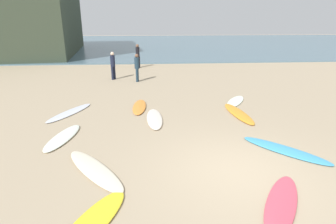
# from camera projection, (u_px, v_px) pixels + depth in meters

# --- Properties ---
(ground_plane) EXTENTS (120.00, 120.00, 0.00)m
(ground_plane) POSITION_uv_depth(u_px,v_px,m) (240.00, 172.00, 6.71)
(ground_plane) COLOR tan
(ocean_water) EXTENTS (120.00, 40.00, 0.08)m
(ocean_water) POSITION_uv_depth(u_px,v_px,m) (161.00, 43.00, 41.82)
(ocean_water) COLOR slate
(ocean_water) RESTS_ON ground_plane
(surfboard_0) EXTENTS (1.97, 2.40, 0.09)m
(surfboard_0) POSITION_uv_depth(u_px,v_px,m) (94.00, 170.00, 6.76)
(surfboard_0) COLOR #F4E7C8
(surfboard_0) RESTS_ON ground_plane
(surfboard_1) EXTENTS (0.78, 2.61, 0.09)m
(surfboard_1) POSITION_uv_depth(u_px,v_px,m) (238.00, 113.00, 10.77)
(surfboard_1) COLOR orange
(surfboard_1) RESTS_ON ground_plane
(surfboard_2) EXTENTS (1.44, 2.13, 0.08)m
(surfboard_2) POSITION_uv_depth(u_px,v_px,m) (92.00, 223.00, 5.00)
(surfboard_2) COLOR yellow
(surfboard_2) RESTS_ON ground_plane
(surfboard_3) EXTENTS (2.11, 2.28, 0.07)m
(surfboard_3) POSITION_uv_depth(u_px,v_px,m) (285.00, 150.00, 7.78)
(surfboard_3) COLOR #42A0D2
(surfboard_3) RESTS_ON ground_plane
(surfboard_4) EXTENTS (1.70, 2.20, 0.08)m
(surfboard_4) POSITION_uv_depth(u_px,v_px,m) (281.00, 203.00, 5.52)
(surfboard_4) COLOR #DA4A5D
(surfboard_4) RESTS_ON ground_plane
(surfboard_5) EXTENTS (1.57, 2.54, 0.06)m
(surfboard_5) POSITION_uv_depth(u_px,v_px,m) (70.00, 112.00, 10.91)
(surfboard_5) COLOR silver
(surfboard_5) RESTS_ON ground_plane
(surfboard_6) EXTENTS (1.54, 2.06, 0.07)m
(surfboard_6) POSITION_uv_depth(u_px,v_px,m) (235.00, 101.00, 12.39)
(surfboard_6) COLOR white
(surfboard_6) RESTS_ON ground_plane
(surfboard_7) EXTENTS (0.97, 2.19, 0.08)m
(surfboard_7) POSITION_uv_depth(u_px,v_px,m) (63.00, 137.00, 8.60)
(surfboard_7) COLOR silver
(surfboard_7) RESTS_ON ground_plane
(surfboard_8) EXTENTS (0.62, 2.25, 0.09)m
(surfboard_8) POSITION_uv_depth(u_px,v_px,m) (154.00, 119.00, 10.21)
(surfboard_8) COLOR silver
(surfboard_8) RESTS_ON ground_plane
(surfboard_9) EXTENTS (0.65, 2.14, 0.09)m
(surfboard_9) POSITION_uv_depth(u_px,v_px,m) (139.00, 107.00, 11.58)
(surfboard_9) COLOR orange
(surfboard_9) RESTS_ON ground_plane
(beachgoer_near) EXTENTS (0.31, 0.34, 1.63)m
(beachgoer_near) POSITION_uv_depth(u_px,v_px,m) (137.00, 66.00, 16.17)
(beachgoer_near) COLOR #1E3342
(beachgoer_near) RESTS_ON ground_plane
(beachgoer_mid) EXTENTS (0.38, 0.38, 1.68)m
(beachgoer_mid) POSITION_uv_depth(u_px,v_px,m) (113.00, 64.00, 16.71)
(beachgoer_mid) COLOR #191E33
(beachgoer_mid) RESTS_ON ground_plane
(beachgoer_far) EXTENTS (0.34, 0.32, 1.77)m
(beachgoer_far) POSITION_uv_depth(u_px,v_px,m) (138.00, 55.00, 20.71)
(beachgoer_far) COLOR black
(beachgoer_far) RESTS_ON ground_plane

